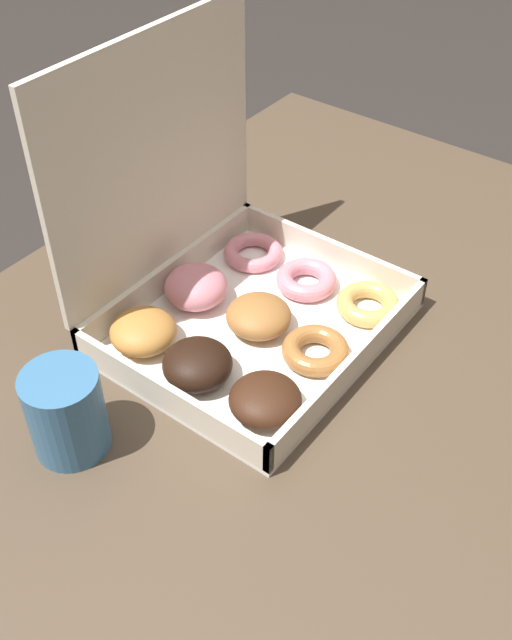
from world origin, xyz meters
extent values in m
cube|color=#4C3D2D|center=(0.00, 0.00, 0.74)|extent=(1.23, 0.80, 0.03)
cylinder|color=#4C3D2D|center=(0.57, 0.35, 0.36)|extent=(0.06, 0.06, 0.73)
cube|color=white|center=(0.06, 0.06, 0.76)|extent=(0.33, 0.28, 0.01)
cube|color=beige|center=(0.06, -0.07, 0.78)|extent=(0.33, 0.01, 0.04)
cube|color=beige|center=(0.06, 0.20, 0.78)|extent=(0.33, 0.01, 0.04)
cube|color=beige|center=(-0.10, 0.06, 0.78)|extent=(0.01, 0.28, 0.04)
cube|color=beige|center=(0.22, 0.06, 0.78)|extent=(0.01, 0.28, 0.04)
cube|color=beige|center=(0.06, 0.21, 0.95)|extent=(0.33, 0.01, 0.29)
ellipsoid|color=#381E11|center=(-0.04, -0.02, 0.78)|extent=(0.08, 0.08, 0.04)
torus|color=#9E6633|center=(0.06, -0.02, 0.78)|extent=(0.08, 0.08, 0.02)
torus|color=tan|center=(0.17, -0.03, 0.77)|extent=(0.08, 0.08, 0.02)
ellipsoid|color=black|center=(-0.05, 0.07, 0.79)|extent=(0.08, 0.08, 0.04)
ellipsoid|color=#9E6633|center=(0.06, 0.06, 0.78)|extent=(0.08, 0.08, 0.04)
torus|color=pink|center=(0.16, 0.06, 0.78)|extent=(0.08, 0.08, 0.02)
ellipsoid|color=#B77A38|center=(-0.04, 0.15, 0.78)|extent=(0.08, 0.08, 0.04)
ellipsoid|color=pink|center=(0.05, 0.15, 0.79)|extent=(0.08, 0.08, 0.05)
torus|color=pink|center=(0.17, 0.15, 0.77)|extent=(0.08, 0.08, 0.02)
cylinder|color=teal|center=(-0.19, 0.11, 0.81)|extent=(0.08, 0.08, 0.10)
cylinder|color=black|center=(-0.19, 0.11, 0.85)|extent=(0.06, 0.06, 0.01)
camera|label=1|loc=(-0.47, -0.33, 1.37)|focal=42.00mm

